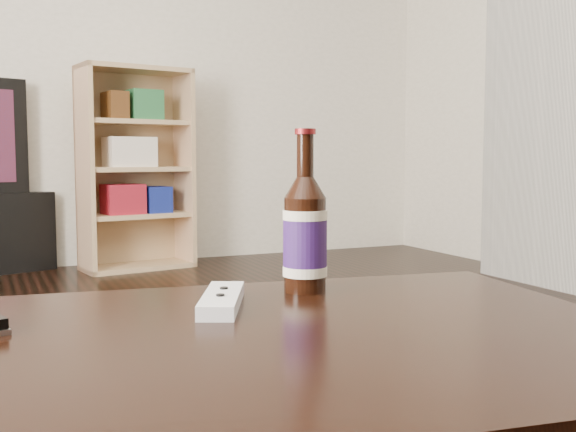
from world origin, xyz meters
name	(u,v)px	position (x,y,z in m)	size (l,w,h in m)	color
wall_back	(37,33)	(0.00, 3.01, 1.35)	(5.00, 0.02, 2.70)	beige
bookshelf	(133,165)	(0.48, 2.76, 0.60)	(0.66, 0.38, 1.15)	tan
coffee_table	(194,386)	(-0.08, -0.38, 0.37)	(1.23, 0.82, 0.43)	black
beer_bottle	(305,235)	(0.16, -0.17, 0.52)	(0.09, 0.09, 0.26)	black
remote	(222,300)	(0.00, -0.23, 0.44)	(0.12, 0.19, 0.02)	silver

